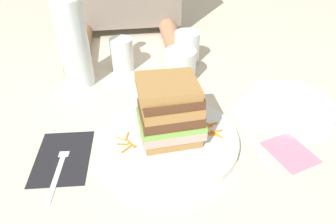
{
  "coord_description": "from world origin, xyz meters",
  "views": [
    {
      "loc": [
        -0.05,
        -0.46,
        0.43
      ],
      "look_at": [
        0.02,
        0.02,
        0.06
      ],
      "focal_mm": 32.07,
      "sensor_mm": 36.0,
      "label": 1
    }
  ],
  "objects_px": {
    "sandwich": "(170,112)",
    "side_plate": "(290,105)",
    "napkin_dark": "(63,157)",
    "knife": "(253,137)",
    "fork": "(60,164)",
    "main_plate": "(170,139)",
    "empty_tumbler_1": "(122,54)",
    "juice_glass": "(180,67)",
    "napkin_pink": "(290,152)",
    "water_bottle": "(73,37)",
    "empty_tumbler_0": "(187,47)"
  },
  "relations": [
    {
      "from": "napkin_dark",
      "to": "knife",
      "type": "distance_m",
      "value": 0.39
    },
    {
      "from": "napkin_pink",
      "to": "side_plate",
      "type": "bearing_deg",
      "value": 64.17
    },
    {
      "from": "water_bottle",
      "to": "napkin_pink",
      "type": "distance_m",
      "value": 0.56
    },
    {
      "from": "fork",
      "to": "knife",
      "type": "bearing_deg",
      "value": 3.72
    },
    {
      "from": "sandwich",
      "to": "fork",
      "type": "bearing_deg",
      "value": -170.36
    },
    {
      "from": "main_plate",
      "to": "juice_glass",
      "type": "distance_m",
      "value": 0.26
    },
    {
      "from": "napkin_dark",
      "to": "side_plate",
      "type": "relative_size",
      "value": 0.71
    },
    {
      "from": "main_plate",
      "to": "empty_tumbler_0",
      "type": "bearing_deg",
      "value": 73.69
    },
    {
      "from": "sandwich",
      "to": "juice_glass",
      "type": "height_order",
      "value": "sandwich"
    },
    {
      "from": "empty_tumbler_1",
      "to": "side_plate",
      "type": "height_order",
      "value": "empty_tumbler_1"
    },
    {
      "from": "napkin_dark",
      "to": "empty_tumbler_1",
      "type": "height_order",
      "value": "empty_tumbler_1"
    },
    {
      "from": "empty_tumbler_0",
      "to": "sandwich",
      "type": "bearing_deg",
      "value": -106.43
    },
    {
      "from": "water_bottle",
      "to": "empty_tumbler_0",
      "type": "distance_m",
      "value": 0.33
    },
    {
      "from": "sandwich",
      "to": "napkin_pink",
      "type": "height_order",
      "value": "sandwich"
    },
    {
      "from": "main_plate",
      "to": "empty_tumbler_1",
      "type": "bearing_deg",
      "value": 105.14
    },
    {
      "from": "fork",
      "to": "side_plate",
      "type": "xyz_separation_m",
      "value": [
        0.52,
        0.12,
        0.0
      ]
    },
    {
      "from": "empty_tumbler_1",
      "to": "side_plate",
      "type": "distance_m",
      "value": 0.47
    },
    {
      "from": "knife",
      "to": "empty_tumbler_1",
      "type": "bearing_deg",
      "value": 128.04
    },
    {
      "from": "main_plate",
      "to": "sandwich",
      "type": "relative_size",
      "value": 2.16
    },
    {
      "from": "napkin_dark",
      "to": "fork",
      "type": "bearing_deg",
      "value": -96.03
    },
    {
      "from": "empty_tumbler_0",
      "to": "napkin_dark",
      "type": "bearing_deg",
      "value": -131.32
    },
    {
      "from": "napkin_dark",
      "to": "empty_tumbler_0",
      "type": "relative_size",
      "value": 1.59
    },
    {
      "from": "juice_glass",
      "to": "main_plate",
      "type": "bearing_deg",
      "value": -104.6
    },
    {
      "from": "side_plate",
      "to": "fork",
      "type": "bearing_deg",
      "value": -167.49
    },
    {
      "from": "sandwich",
      "to": "napkin_dark",
      "type": "bearing_deg",
      "value": -176.07
    },
    {
      "from": "sandwich",
      "to": "napkin_dark",
      "type": "height_order",
      "value": "sandwich"
    },
    {
      "from": "knife",
      "to": "napkin_pink",
      "type": "xyz_separation_m",
      "value": [
        0.06,
        -0.05,
        -0.0
      ]
    },
    {
      "from": "sandwich",
      "to": "napkin_dark",
      "type": "distance_m",
      "value": 0.23
    },
    {
      "from": "sandwich",
      "to": "side_plate",
      "type": "bearing_deg",
      "value": 14.52
    },
    {
      "from": "juice_glass",
      "to": "empty_tumbler_1",
      "type": "relative_size",
      "value": 0.92
    },
    {
      "from": "juice_glass",
      "to": "napkin_pink",
      "type": "xyz_separation_m",
      "value": [
        0.17,
        -0.31,
        -0.04
      ]
    },
    {
      "from": "sandwich",
      "to": "side_plate",
      "type": "relative_size",
      "value": 0.63
    },
    {
      "from": "main_plate",
      "to": "fork",
      "type": "xyz_separation_m",
      "value": [
        -0.22,
        -0.04,
        -0.0
      ]
    },
    {
      "from": "main_plate",
      "to": "side_plate",
      "type": "height_order",
      "value": "main_plate"
    },
    {
      "from": "fork",
      "to": "side_plate",
      "type": "distance_m",
      "value": 0.54
    },
    {
      "from": "knife",
      "to": "side_plate",
      "type": "height_order",
      "value": "side_plate"
    },
    {
      "from": "knife",
      "to": "water_bottle",
      "type": "height_order",
      "value": "water_bottle"
    },
    {
      "from": "sandwich",
      "to": "fork",
      "type": "relative_size",
      "value": 0.79
    },
    {
      "from": "water_bottle",
      "to": "empty_tumbler_0",
      "type": "relative_size",
      "value": 3.17
    },
    {
      "from": "main_plate",
      "to": "empty_tumbler_0",
      "type": "height_order",
      "value": "empty_tumbler_0"
    },
    {
      "from": "water_bottle",
      "to": "empty_tumbler_1",
      "type": "relative_size",
      "value": 3.19
    },
    {
      "from": "water_bottle",
      "to": "side_plate",
      "type": "relative_size",
      "value": 1.41
    },
    {
      "from": "juice_glass",
      "to": "side_plate",
      "type": "height_order",
      "value": "juice_glass"
    },
    {
      "from": "sandwich",
      "to": "fork",
      "type": "distance_m",
      "value": 0.23
    },
    {
      "from": "napkin_dark",
      "to": "empty_tumbler_1",
      "type": "bearing_deg",
      "value": 69.62
    },
    {
      "from": "knife",
      "to": "empty_tumbler_0",
      "type": "relative_size",
      "value": 2.16
    },
    {
      "from": "napkin_pink",
      "to": "water_bottle",
      "type": "bearing_deg",
      "value": 142.84
    },
    {
      "from": "juice_glass",
      "to": "napkin_dark",
      "type": "bearing_deg",
      "value": -136.81
    },
    {
      "from": "knife",
      "to": "fork",
      "type": "bearing_deg",
      "value": -176.28
    },
    {
      "from": "juice_glass",
      "to": "empty_tumbler_1",
      "type": "distance_m",
      "value": 0.17
    }
  ]
}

